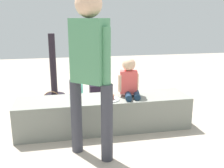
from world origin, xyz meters
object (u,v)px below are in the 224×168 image
adult_standing (90,62)px  cake_plate (110,98)px  water_bottle_near_gift (104,103)px  handbag_brown_canvas (52,105)px  child_seated (129,80)px  water_bottle_far_side (146,101)px  party_cup_red (108,108)px  gift_bag (77,91)px  cake_box_white (124,100)px  handbag_black_leather (98,91)px

adult_standing → cake_plate: (0.29, 0.52, -0.54)m
water_bottle_near_gift → cake_plate: bearing=-95.2°
handbag_brown_canvas → cake_plate: bearing=-48.4°
child_seated → water_bottle_near_gift: bearing=104.8°
water_bottle_far_side → party_cup_red: water_bottle_far_side is taller
gift_bag → water_bottle_far_side: 1.21m
cake_box_white → adult_standing: bearing=-116.2°
child_seated → party_cup_red: size_ratio=4.93×
adult_standing → water_bottle_far_side: 1.89m
cake_plate → adult_standing: bearing=-119.2°
adult_standing → child_seated: bearing=48.3°
gift_bag → handbag_brown_canvas: (-0.42, -0.63, -0.02)m
cake_plate → party_cup_red: bearing=81.7°
cake_plate → handbag_brown_canvas: cake_plate is taller
child_seated → handbag_brown_canvas: child_seated is taller
cake_box_white → handbag_brown_canvas: bearing=-174.0°
water_bottle_far_side → water_bottle_near_gift: bearing=177.7°
cake_box_white → water_bottle_far_side: bearing=-21.2°
water_bottle_near_gift → water_bottle_far_side: bearing=-2.3°
party_cup_red → cake_box_white: size_ratio=0.30×
water_bottle_near_gift → cake_box_white: size_ratio=0.56×
gift_bag → child_seated: bearing=-67.2°
water_bottle_near_gift → handbag_black_leather: bearing=90.1°
water_bottle_near_gift → water_bottle_far_side: water_bottle_far_side is taller
cake_plate → cake_box_white: cake_plate is taller
child_seated → party_cup_red: 0.82m
child_seated → gift_bag: bearing=112.8°
handbag_black_leather → water_bottle_far_side: bearing=-43.2°
child_seated → cake_plate: size_ratio=2.16×
handbag_black_leather → party_cup_red: bearing=-88.2°
water_bottle_far_side → gift_bag: bearing=148.5°
handbag_black_leather → handbag_brown_canvas: 1.00m
adult_standing → gift_bag: (-0.00, 1.95, -0.83)m
cake_box_white → party_cup_red: bearing=-141.8°
cake_plate → water_bottle_far_side: size_ratio=1.22×
child_seated → adult_standing: 0.90m
child_seated → water_bottle_near_gift: 0.91m
adult_standing → water_bottle_near_gift: adult_standing is taller
child_seated → party_cup_red: bearing=106.6°
adult_standing → cake_box_white: adult_standing is taller
child_seated → cake_plate: 0.34m
adult_standing → cake_plate: 0.80m
water_bottle_near_gift → cake_box_white: water_bottle_near_gift is taller
handbag_black_leather → handbag_brown_canvas: (-0.78, -0.62, -0.00)m
water_bottle_far_side → cake_box_white: 0.35m
water_bottle_far_side → child_seated: bearing=-124.6°
water_bottle_near_gift → handbag_black_leather: 0.60m
child_seated → water_bottle_far_side: size_ratio=2.63×
cake_plate → handbag_brown_canvas: (-0.71, 0.80, -0.31)m
water_bottle_near_gift → handbag_brown_canvas: handbag_brown_canvas is taller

